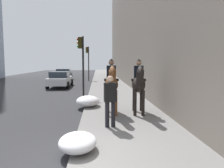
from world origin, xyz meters
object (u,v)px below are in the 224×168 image
at_px(mounted_horse_near, 111,83).
at_px(car_near_lane, 60,79).
at_px(mounted_horse_far, 139,83).
at_px(car_mid_lane, 64,74).
at_px(pedestrian_greeting, 110,98).
at_px(traffic_light_near_curb, 82,57).
at_px(traffic_light_far_curb, 88,58).

bearing_deg(mounted_horse_near, car_near_lane, -159.41).
xyz_separation_m(mounted_horse_far, car_mid_lane, (19.28, 6.01, -0.64)).
bearing_deg(pedestrian_greeting, car_mid_lane, 8.15).
bearing_deg(pedestrian_greeting, traffic_light_near_curb, 7.07).
xyz_separation_m(mounted_horse_near, mounted_horse_far, (-0.05, -1.13, -0.00)).
xyz_separation_m(mounted_horse_near, pedestrian_greeting, (-1.90, 0.16, -0.30)).
bearing_deg(car_near_lane, mounted_horse_far, -155.24).
bearing_deg(mounted_horse_far, car_mid_lane, -155.99).
relative_size(mounted_horse_near, car_mid_lane, 0.55).
bearing_deg(mounted_horse_near, car_mid_lane, -164.83).
bearing_deg(traffic_light_near_curb, traffic_light_far_curb, 0.80).
relative_size(mounted_horse_near, traffic_light_near_curb, 0.59).
bearing_deg(mounted_horse_near, mounted_horse_far, 88.31).
bearing_deg(mounted_horse_far, traffic_light_far_curb, -164.18).
relative_size(mounted_horse_near, traffic_light_far_curb, 0.55).
bearing_deg(traffic_light_near_curb, car_mid_lane, 13.12).
distance_m(traffic_light_near_curb, traffic_light_far_curb, 12.83).
bearing_deg(traffic_light_near_curb, mounted_horse_far, -152.00).
bearing_deg(mounted_horse_near, traffic_light_near_curb, -161.72).
distance_m(pedestrian_greeting, traffic_light_near_curb, 7.21).
bearing_deg(car_mid_lane, mounted_horse_near, -167.66).
height_order(mounted_horse_far, car_mid_lane, mounted_horse_far).
bearing_deg(pedestrian_greeting, mounted_horse_far, -39.16).
xyz_separation_m(pedestrian_greeting, traffic_light_far_curb, (19.73, 1.59, 1.67)).
distance_m(car_mid_lane, traffic_light_far_curb, 3.98).
distance_m(mounted_horse_far, pedestrian_greeting, 2.27).
xyz_separation_m(car_near_lane, car_mid_lane, (8.16, 0.93, 0.01)).
bearing_deg(car_mid_lane, car_near_lane, -175.43).
bearing_deg(traffic_light_far_curb, mounted_horse_far, -170.89).
relative_size(car_near_lane, traffic_light_near_curb, 1.17).
bearing_deg(car_near_lane, traffic_light_far_curb, -17.92).
xyz_separation_m(pedestrian_greeting, car_near_lane, (12.97, 3.80, -0.36)).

